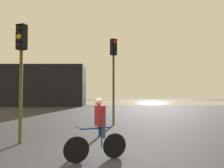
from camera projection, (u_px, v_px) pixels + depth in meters
ground_plane at (93, 158)px, 5.85m from camera, size 120.00×120.00×0.00m
water_strip at (110, 103)px, 39.96m from camera, size 80.00×16.00×0.01m
distant_building at (45, 86)px, 30.10m from camera, size 11.05×4.00×5.55m
traffic_light_center at (114, 65)px, 12.07m from camera, size 0.40×0.42×4.75m
traffic_light_near_left at (22, 60)px, 7.66m from camera, size 0.38×0.40×4.17m
cyclist at (99, 128)px, 5.70m from camera, size 1.58×0.78×1.62m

